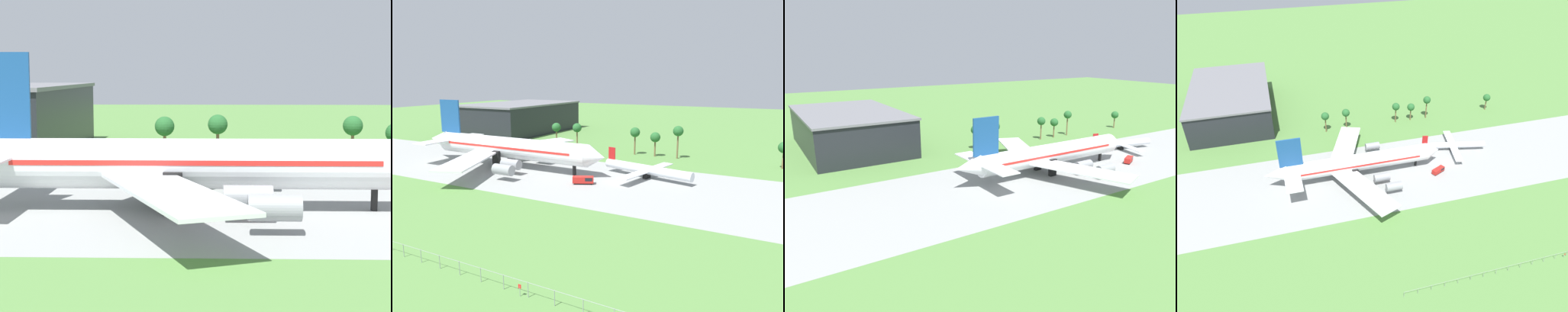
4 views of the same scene
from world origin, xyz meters
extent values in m
plane|color=#517F3D|center=(0.00, 0.00, 0.00)|extent=(600.00, 600.00, 0.00)
cube|color=gray|center=(0.00, 0.00, 0.01)|extent=(320.00, 44.00, 0.02)
cylinder|color=white|center=(-37.40, 2.21, 6.10)|extent=(55.15, 6.53, 6.53)
cone|color=white|center=(-7.21, 2.21, 6.10)|extent=(5.22, 6.40, 6.40)
cone|color=white|center=(-69.05, 2.21, 6.58)|extent=(8.16, 6.20, 6.20)
cube|color=red|center=(-37.40, 2.21, 6.58)|extent=(46.88, 6.66, 0.65)
cube|color=navy|center=(-63.01, 2.21, 14.91)|extent=(8.48, 0.50, 11.09)
cube|color=white|center=(-63.34, 2.21, 7.07)|extent=(5.87, 26.11, 0.30)
cube|color=white|center=(-39.72, -12.82, 4.95)|extent=(19.13, 31.05, 0.44)
cube|color=white|center=(-39.72, 17.24, 4.95)|extent=(19.13, 31.05, 0.44)
cylinder|color=gray|center=(-30.92, -5.62, 3.08)|extent=(5.87, 2.94, 2.94)
cylinder|color=gray|center=(-28.29, -12.15, 3.08)|extent=(5.87, 2.94, 2.94)
cylinder|color=gray|center=(-30.92, 10.04, 3.08)|extent=(5.87, 2.94, 2.94)
cylinder|color=gray|center=(-28.29, 16.57, 3.08)|extent=(5.87, 2.94, 2.94)
cube|color=black|center=(-14.23, 2.21, 2.72)|extent=(0.70, 0.90, 5.44)
cube|color=black|center=(-40.15, -1.38, 2.72)|extent=(2.40, 1.20, 5.44)
cube|color=black|center=(-40.15, 5.80, 2.72)|extent=(2.40, 1.20, 5.44)
cylinder|color=silver|center=(5.40, 8.81, 2.47)|extent=(27.17, 8.47, 2.60)
cube|color=red|center=(-6.57, 11.48, 5.59)|extent=(2.34, 0.74, 3.64)
cube|color=silver|center=(5.40, 8.81, 2.21)|extent=(8.38, 24.63, 0.24)
cube|color=black|center=(5.40, 8.81, 1.24)|extent=(1.68, 2.55, 2.47)
cube|color=black|center=(-7.44, -4.92, 0.20)|extent=(5.00, 3.65, 0.40)
cube|color=#B21E19|center=(-7.44, -4.92, 1.23)|extent=(5.83, 4.19, 1.67)
cube|color=black|center=(-6.08, -4.26, 1.48)|extent=(2.62, 2.67, 0.90)
cylinder|color=gray|center=(-12.00, -55.00, 1.05)|extent=(0.10, 0.10, 2.10)
cylinder|color=gray|center=(-8.00, -55.00, 1.05)|extent=(0.10, 0.10, 2.10)
cylinder|color=gray|center=(-4.00, -55.00, 1.05)|extent=(0.10, 0.10, 2.10)
cylinder|color=gray|center=(0.00, -55.00, 1.05)|extent=(0.10, 0.10, 2.10)
cylinder|color=gray|center=(4.00, -55.00, 1.05)|extent=(0.10, 0.10, 2.10)
cylinder|color=gray|center=(8.00, -55.00, 1.05)|extent=(0.10, 0.10, 2.10)
cylinder|color=gray|center=(12.00, -55.00, 1.05)|extent=(0.10, 0.10, 2.10)
cylinder|color=gray|center=(16.00, -55.00, 1.05)|extent=(0.10, 0.10, 2.10)
cylinder|color=gray|center=(20.00, -55.00, 1.05)|extent=(0.10, 0.10, 2.10)
cylinder|color=gray|center=(0.00, -55.00, 2.06)|extent=(80.00, 0.06, 0.06)
cylinder|color=gray|center=(10.92, -55.30, 0.80)|extent=(0.08, 0.08, 1.60)
cube|color=red|center=(10.92, -55.32, 1.40)|extent=(0.44, 0.03, 0.56)
cube|color=black|center=(-85.45, 69.26, 7.12)|extent=(36.00, 60.00, 14.25)
cube|color=slate|center=(-85.45, 69.26, 14.65)|extent=(36.72, 61.20, 0.80)
cylinder|color=brown|center=(5.76, 39.41, 4.55)|extent=(0.56, 0.56, 9.10)
sphere|color=#235B28|center=(5.76, 39.41, 9.70)|extent=(3.60, 3.60, 3.60)
cylinder|color=brown|center=(38.72, 39.41, 3.06)|extent=(0.56, 0.56, 6.11)
cylinder|color=brown|center=(-10.04, 39.41, 3.83)|extent=(0.56, 0.56, 7.67)
sphere|color=#235B28|center=(-10.04, 39.41, 8.27)|extent=(3.60, 3.60, 3.60)
cylinder|color=brown|center=(-2.36, 39.41, 3.18)|extent=(0.56, 0.56, 6.37)
sphere|color=#235B28|center=(-2.36, 39.41, 6.97)|extent=(3.60, 3.60, 3.60)
cylinder|color=brown|center=(-34.42, 39.41, 3.93)|extent=(0.56, 0.56, 7.85)
sphere|color=#235B28|center=(-34.42, 39.41, 8.45)|extent=(3.60, 3.60, 3.60)
cylinder|color=brown|center=(-44.09, 39.41, 3.74)|extent=(0.56, 0.56, 7.48)
sphere|color=#235B28|center=(-44.09, 39.41, 8.08)|extent=(3.60, 3.60, 3.60)
camera|label=1|loc=(-34.76, -88.49, 17.92)|focal=65.00mm
camera|label=2|loc=(39.38, -90.27, 27.38)|focal=35.00mm
camera|label=3|loc=(-120.42, -86.83, 38.98)|focal=35.00mm
camera|label=4|loc=(-66.03, -114.62, 88.84)|focal=35.00mm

